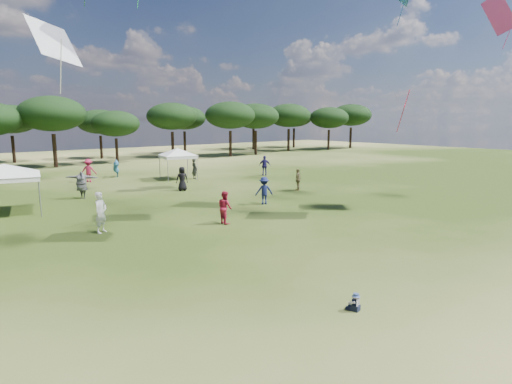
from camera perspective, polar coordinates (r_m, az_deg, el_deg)
ground at (r=11.77m, az=21.13°, el=-16.73°), size 140.00×140.00×0.00m
tree_line at (r=53.67m, az=-27.31°, el=8.95°), size 108.78×17.63×7.77m
tent_left at (r=26.68m, az=-30.60°, el=2.98°), size 6.67×6.67×3.04m
tent_right at (r=37.33m, az=-10.41°, el=5.58°), size 5.37×5.37×2.97m
toddler at (r=12.22m, az=13.07°, el=-14.19°), size 0.35×0.38×0.49m
festival_crowd at (r=29.73m, az=-21.34°, el=0.84°), size 30.88×21.66×1.93m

